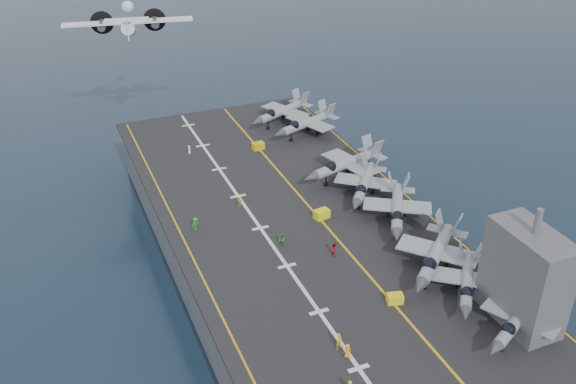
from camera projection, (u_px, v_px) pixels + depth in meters
name	position (u px, v px, depth m)	size (l,w,h in m)	color
ground	(298.00, 276.00, 99.82)	(500.00, 500.00, 0.00)	#142135
hull	(298.00, 250.00, 97.35)	(36.00, 90.00, 10.00)	#56595E
flight_deck	(298.00, 221.00, 94.78)	(38.00, 92.00, 0.40)	black
foul_line	(317.00, 215.00, 95.68)	(0.35, 90.00, 0.02)	gold
landing_centerline	(260.00, 228.00, 92.66)	(0.50, 90.00, 0.02)	silver
deck_edge_port	(186.00, 245.00, 88.98)	(0.25, 90.00, 0.02)	gold
deck_edge_stbd	(406.00, 195.00, 100.87)	(0.25, 90.00, 0.02)	gold
island_superstructure	(528.00, 267.00, 71.93)	(5.00, 10.00, 15.00)	#56595E
fighter_jet_0	(519.00, 318.00, 72.24)	(15.45, 13.63, 4.49)	gray
fighter_jet_1	(467.00, 280.00, 78.27)	(14.84, 15.60, 4.52)	#9AA0A9
fighter_jet_2	(436.00, 253.00, 82.56)	(18.70, 18.23, 5.45)	gray
fighter_jet_3	(397.00, 207.00, 92.73)	(16.31, 17.93, 5.18)	gray
fighter_jet_4	(365.00, 182.00, 99.44)	(16.51, 17.16, 4.98)	#9299A0
fighter_jet_5	(347.00, 163.00, 104.69)	(18.24, 14.57, 5.54)	gray
fighter_jet_7	(307.00, 122.00, 119.64)	(17.34, 14.55, 5.13)	gray
fighter_jet_8	(282.00, 111.00, 124.55)	(17.68, 15.35, 5.16)	gray
tow_cart_a	(395.00, 298.00, 77.89)	(2.21, 1.74, 1.17)	yellow
tow_cart_b	(322.00, 214.00, 94.77)	(2.45, 1.82, 1.33)	yellow
tow_cart_c	(258.00, 146.00, 115.19)	(2.25, 1.62, 1.25)	#CCBA07
crew_1	(339.00, 341.00, 70.83)	(1.42, 1.19, 2.02)	yellow
crew_2	(282.00, 240.00, 88.34)	(0.99, 1.25, 1.83)	green
crew_3	(196.00, 224.00, 91.80)	(1.44, 1.27, 2.01)	#238E2C
crew_4	(239.00, 202.00, 97.62)	(1.19, 1.16, 1.66)	yellow
crew_5	(189.00, 150.00, 113.47)	(1.07, 1.17, 1.62)	white
crew_7	(334.00, 249.00, 86.40)	(1.04, 1.34, 2.00)	#B21919
transport_plane	(129.00, 29.00, 126.52)	(27.87, 21.43, 5.96)	silver
crew_8	(347.00, 351.00, 69.68)	(1.15, 0.86, 1.76)	#F5B012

